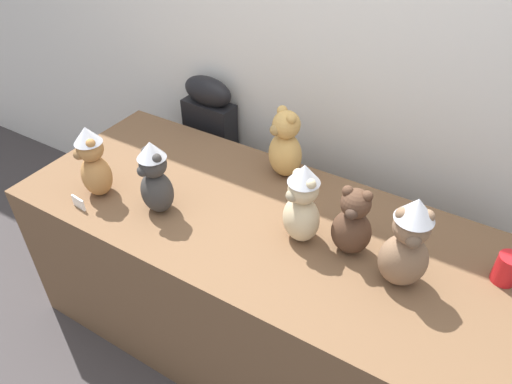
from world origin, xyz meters
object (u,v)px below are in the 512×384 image
teddy_bear_honey (285,145)px  party_cup_red (507,269)px  teddy_bear_cocoa (352,223)px  teddy_bear_caramel (93,162)px  teddy_bear_mocha (407,244)px  teddy_bear_charcoal (155,178)px  instrument_case (212,159)px  teddy_bear_sand (302,204)px  display_table (256,281)px

teddy_bear_honey → party_cup_red: 0.95m
party_cup_red → teddy_bear_cocoa: bearing=-164.8°
teddy_bear_caramel → teddy_bear_mocha: (1.22, 0.17, 0.02)m
teddy_bear_charcoal → teddy_bear_honey: bearing=73.3°
instrument_case → teddy_bear_honey: bearing=-19.8°
teddy_bear_cocoa → teddy_bear_sand: teddy_bear_sand is taller
instrument_case → teddy_bear_caramel: teddy_bear_caramel is taller
display_table → teddy_bear_sand: 0.58m
display_table → party_cup_red: size_ratio=17.96×
teddy_bear_mocha → teddy_bear_charcoal: 0.94m
teddy_bear_caramel → teddy_bear_sand: bearing=38.3°
teddy_bear_caramel → party_cup_red: bearing=38.6°
display_table → teddy_bear_cocoa: size_ratio=7.09×
teddy_bear_cocoa → teddy_bear_charcoal: teddy_bear_charcoal is taller
instrument_case → teddy_bear_sand: (0.82, -0.56, 0.42)m
party_cup_red → teddy_bear_charcoal: bearing=-165.8°
teddy_bear_charcoal → party_cup_red: teddy_bear_charcoal is taller
instrument_case → teddy_bear_cocoa: bearing=-25.6°
teddy_bear_caramel → teddy_bear_mocha: 1.23m
teddy_bear_charcoal → party_cup_red: size_ratio=2.87×
display_table → teddy_bear_caramel: 0.85m
teddy_bear_honey → teddy_bear_mocha: size_ratio=0.89×
teddy_bear_mocha → teddy_bear_charcoal: size_ratio=1.12×
instrument_case → teddy_bear_caramel: (-0.02, -0.75, 0.41)m
instrument_case → display_table: bearing=-39.1°
party_cup_red → teddy_bear_sand: bearing=-166.2°
instrument_case → teddy_bear_honey: size_ratio=3.15×
teddy_bear_charcoal → teddy_bear_sand: (0.55, 0.15, 0.01)m
teddy_bear_cocoa → display_table: bearing=175.5°
instrument_case → teddy_bear_sand: teddy_bear_sand is taller
party_cup_red → teddy_bear_caramel: bearing=-166.7°
instrument_case → teddy_bear_sand: bearing=-32.1°
teddy_bear_charcoal → teddy_bear_sand: bearing=31.2°
teddy_bear_caramel → teddy_bear_honey: size_ratio=1.00×
teddy_bear_charcoal → teddy_bear_caramel: bearing=-154.5°
instrument_case → teddy_bear_mocha: 1.40m
teddy_bear_mocha → party_cup_red: bearing=7.9°
display_table → party_cup_red: party_cup_red is taller
teddy_bear_mocha → teddy_bear_charcoal: teddy_bear_mocha is taller
instrument_case → party_cup_red: (1.50, -0.39, 0.32)m
teddy_bear_caramel → teddy_bear_mocha: bearing=33.5°
display_table → teddy_bear_cocoa: (0.38, 0.01, 0.51)m
teddy_bear_cocoa → teddy_bear_charcoal: bearing=-173.0°
instrument_case → teddy_bear_charcoal: size_ratio=3.13×
teddy_bear_cocoa → party_cup_red: 0.52m
display_table → instrument_case: instrument_case is taller
teddy_bear_cocoa → party_cup_red: (0.50, 0.14, -0.07)m
teddy_bear_mocha → teddy_bear_sand: bearing=153.7°
display_table → instrument_case: (-0.61, 0.54, 0.12)m
teddy_bear_mocha → teddy_bear_caramel: bearing=164.4°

